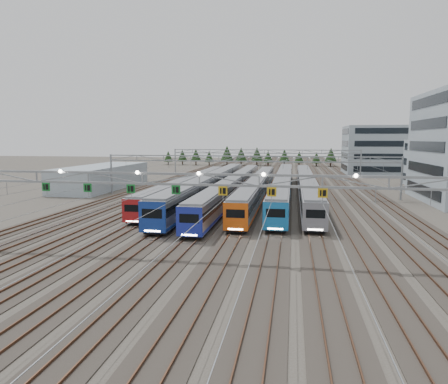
% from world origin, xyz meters
% --- Properties ---
extents(ground, '(400.00, 400.00, 0.00)m').
position_xyz_m(ground, '(0.00, 0.00, 0.00)').
color(ground, '#47423A').
rests_on(ground, ground).
extents(track_bed, '(54.00, 260.00, 5.42)m').
position_xyz_m(track_bed, '(0.00, 100.00, 1.49)').
color(track_bed, '#2D2823').
rests_on(track_bed, ground).
extents(train_a, '(2.71, 58.48, 3.52)m').
position_xyz_m(train_a, '(-11.25, 39.71, 2.01)').
color(train_a, black).
rests_on(train_a, ground).
extents(train_b, '(3.19, 66.33, 4.17)m').
position_xyz_m(train_b, '(-6.75, 38.57, 2.34)').
color(train_b, black).
rests_on(train_b, ground).
extents(train_c, '(2.94, 67.66, 3.84)m').
position_xyz_m(train_c, '(-2.25, 38.29, 2.17)').
color(train_c, black).
rests_on(train_c, ground).
extents(train_d, '(2.94, 58.02, 3.83)m').
position_xyz_m(train_d, '(2.25, 37.08, 2.17)').
color(train_d, black).
rests_on(train_d, ground).
extents(train_e, '(2.99, 68.41, 3.89)m').
position_xyz_m(train_e, '(6.75, 43.20, 2.20)').
color(train_e, black).
rests_on(train_e, ground).
extents(train_f, '(2.95, 64.30, 3.84)m').
position_xyz_m(train_f, '(11.25, 41.59, 2.17)').
color(train_f, black).
rests_on(train_f, ground).
extents(gantry_near, '(56.36, 0.61, 8.08)m').
position_xyz_m(gantry_near, '(-0.05, -0.12, 7.09)').
color(gantry_near, gray).
rests_on(gantry_near, ground).
extents(gantry_mid, '(56.36, 0.36, 8.00)m').
position_xyz_m(gantry_mid, '(0.00, 40.00, 6.39)').
color(gantry_mid, gray).
rests_on(gantry_mid, ground).
extents(gantry_far, '(56.36, 0.36, 8.00)m').
position_xyz_m(gantry_far, '(0.00, 85.00, 6.39)').
color(gantry_far, gray).
rests_on(gantry_far, ground).
extents(depot_bldg_mid, '(14.00, 16.00, 10.88)m').
position_xyz_m(depot_bldg_mid, '(42.53, 61.38, 5.44)').
color(depot_bldg_mid, '#90A1AC').
rests_on(depot_bldg_mid, ground).
extents(depot_bldg_north, '(22.00, 18.00, 15.18)m').
position_xyz_m(depot_bldg_north, '(35.94, 98.12, 7.59)').
color(depot_bldg_north, '#90A1AC').
rests_on(depot_bldg_north, ground).
extents(west_shed, '(10.00, 30.00, 5.09)m').
position_xyz_m(west_shed, '(-33.99, 47.97, 2.55)').
color(west_shed, '#90A1AC').
rests_on(west_shed, ground).
extents(treeline, '(106.40, 5.60, 7.02)m').
position_xyz_m(treeline, '(5.40, 130.22, 4.23)').
color(treeline, '#332114').
rests_on(treeline, ground).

